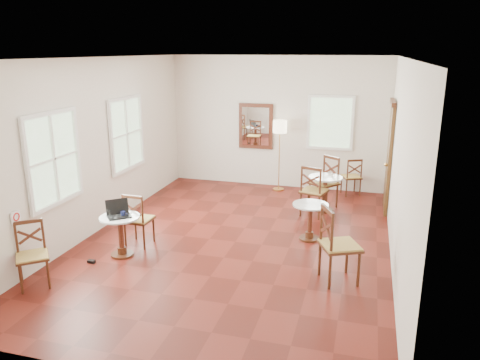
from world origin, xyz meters
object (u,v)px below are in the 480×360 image
(cafe_table_back, at_px, (325,190))
(chair_near_b, at_px, (32,255))
(chair_back_a, at_px, (352,177))
(mouse, at_px, (117,218))
(cafe_table_mid, at_px, (310,218))
(navy_mug, at_px, (123,214))
(water_glass, at_px, (108,214))
(chair_near_a, at_px, (138,219))
(power_adapter, at_px, (91,261))
(chair_mid_b, at_px, (338,245))
(laptop, at_px, (118,212))
(floor_lamp, at_px, (280,131))
(cafe_table_near, at_px, (121,231))
(chair_back_b, at_px, (325,182))
(chair_mid_a, at_px, (314,191))

(cafe_table_back, height_order, chair_near_b, chair_near_b)
(chair_back_a, distance_m, mouse, 5.44)
(cafe_table_mid, bearing_deg, navy_mug, -152.10)
(chair_back_a, xyz_separation_m, water_glass, (-3.45, -4.28, 0.29))
(chair_back_a, relative_size, water_glass, 7.57)
(cafe_table_mid, bearing_deg, chair_near_a, -159.84)
(mouse, bearing_deg, power_adapter, -156.76)
(chair_mid_b, distance_m, laptop, 3.33)
(cafe_table_back, bearing_deg, laptop, -134.03)
(floor_lamp, bearing_deg, chair_mid_b, -68.50)
(chair_mid_b, height_order, floor_lamp, floor_lamp)
(cafe_table_near, relative_size, chair_mid_b, 0.60)
(cafe_table_near, bearing_deg, chair_back_a, 51.80)
(cafe_table_near, xyz_separation_m, cafe_table_back, (2.84, 2.99, 0.03))
(cafe_table_near, relative_size, chair_near_b, 0.73)
(cafe_table_near, height_order, chair_mid_b, chair_mid_b)
(floor_lamp, bearing_deg, mouse, -111.21)
(cafe_table_back, distance_m, chair_back_b, 0.26)
(cafe_table_near, height_order, chair_back_a, chair_back_a)
(cafe_table_near, distance_m, chair_near_a, 0.45)
(chair_mid_b, relative_size, water_glass, 9.84)
(chair_back_a, xyz_separation_m, chair_back_b, (-0.50, -0.97, 0.10))
(cafe_table_mid, relative_size, power_adapter, 5.68)
(power_adapter, bearing_deg, cafe_table_mid, 30.34)
(laptop, xyz_separation_m, navy_mug, (0.09, -0.01, -0.02))
(cafe_table_back, distance_m, power_adapter, 4.63)
(chair_back_b, height_order, water_glass, chair_back_b)
(cafe_table_near, xyz_separation_m, chair_near_b, (-0.67, -1.17, 0.04))
(chair_mid_b, height_order, mouse, chair_mid_b)
(chair_near_a, distance_m, chair_near_b, 1.78)
(mouse, distance_m, power_adapter, 0.77)
(chair_mid_a, height_order, water_glass, chair_mid_a)
(cafe_table_near, bearing_deg, mouse, -75.18)
(navy_mug, xyz_separation_m, power_adapter, (-0.38, -0.37, -0.67))
(chair_mid_b, bearing_deg, laptop, 65.29)
(power_adapter, bearing_deg, cafe_table_near, 48.82)
(chair_mid_a, bearing_deg, cafe_table_near, 60.32)
(chair_mid_a, relative_size, water_glass, 9.09)
(chair_mid_a, height_order, chair_mid_b, chair_mid_b)
(floor_lamp, distance_m, mouse, 4.63)
(chair_near_a, bearing_deg, power_adapter, 65.64)
(cafe_table_back, xyz_separation_m, water_glass, (-2.98, -3.07, 0.27))
(chair_back_b, relative_size, navy_mug, 9.78)
(floor_lamp, bearing_deg, cafe_table_near, -112.22)
(chair_mid_a, relative_size, floor_lamp, 0.62)
(cafe_table_mid, xyz_separation_m, mouse, (-2.71, -1.56, 0.28))
(chair_back_a, relative_size, mouse, 8.22)
(chair_mid_b, height_order, chair_back_b, chair_mid_b)
(floor_lamp, relative_size, navy_mug, 15.16)
(chair_back_a, height_order, laptop, laptop)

